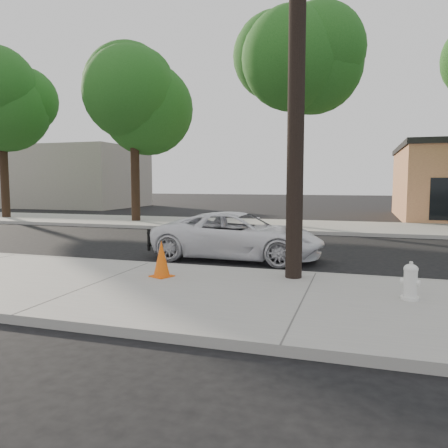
{
  "coord_description": "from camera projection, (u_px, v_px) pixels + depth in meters",
  "views": [
    {
      "loc": [
        4.87,
        -11.56,
        2.11
      ],
      "look_at": [
        1.45,
        -0.63,
        1.0
      ],
      "focal_mm": 35.0,
      "sensor_mm": 36.0,
      "label": 1
    }
  ],
  "objects": [
    {
      "name": "far_sidewalk",
      "position": [
        252.0,
        225.0,
        20.7
      ],
      "size": [
        90.0,
        5.0,
        0.15
      ],
      "primitive_type": "cube",
      "color": "gray",
      "rests_on": "ground"
    },
    {
      "name": "fire_hydrant",
      "position": [
        410.0,
        282.0,
        7.26
      ],
      "size": [
        0.32,
        0.29,
        0.6
      ],
      "rotation": [
        0.0,
        0.0,
        -0.34
      ],
      "color": "white",
      "rests_on": "near_sidewalk"
    },
    {
      "name": "building_far",
      "position": [
        57.0,
        177.0,
        37.33
      ],
      "size": [
        14.0,
        8.0,
        5.0
      ],
      "primitive_type": "cube",
      "color": "gray",
      "rests_on": "ground"
    },
    {
      "name": "tree_b",
      "position": [
        136.0,
        99.0,
        21.42
      ],
      "size": [
        4.34,
        4.2,
        8.45
      ],
      "color": "black",
      "rests_on": "far_sidewalk"
    },
    {
      "name": "tree_c",
      "position": [
        299.0,
        69.0,
        18.57
      ],
      "size": [
        4.96,
        4.8,
        9.55
      ],
      "color": "black",
      "rests_on": "far_sidewalk"
    },
    {
      "name": "police_cruiser",
      "position": [
        238.0,
        236.0,
        11.94
      ],
      "size": [
        4.66,
        2.21,
        1.29
      ],
      "primitive_type": "imported",
      "rotation": [
        0.0,
        0.0,
        1.55
      ],
      "color": "white",
      "rests_on": "ground"
    },
    {
      "name": "ground",
      "position": [
        183.0,
        255.0,
        12.64
      ],
      "size": [
        120.0,
        120.0,
        0.0
      ],
      "primitive_type": "plane",
      "color": "black",
      "rests_on": "ground"
    },
    {
      "name": "utility_pole",
      "position": [
        297.0,
        49.0,
        8.55
      ],
      "size": [
        1.4,
        0.34,
        9.0
      ],
      "color": "black",
      "rests_on": "near_sidewalk"
    },
    {
      "name": "traffic_cone",
      "position": [
        162.0,
        259.0,
        9.02
      ],
      "size": [
        0.52,
        0.52,
        0.76
      ],
      "rotation": [
        0.0,
        0.0,
        -0.41
      ],
      "color": "#F25D0C",
      "rests_on": "near_sidewalk"
    },
    {
      "name": "curb_near",
      "position": [
        149.0,
        266.0,
        10.63
      ],
      "size": [
        90.0,
        0.12,
        0.16
      ],
      "primitive_type": "cube",
      "color": "#9E9B93",
      "rests_on": "ground"
    },
    {
      "name": "near_sidewalk",
      "position": [
        97.0,
        286.0,
        8.54
      ],
      "size": [
        90.0,
        4.4,
        0.15
      ],
      "primitive_type": "cube",
      "color": "gray",
      "rests_on": "ground"
    },
    {
      "name": "tree_a",
      "position": [
        2.0,
        100.0,
        23.56
      ],
      "size": [
        4.65,
        4.5,
        9.0
      ],
      "color": "black",
      "rests_on": "far_sidewalk"
    }
  ]
}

